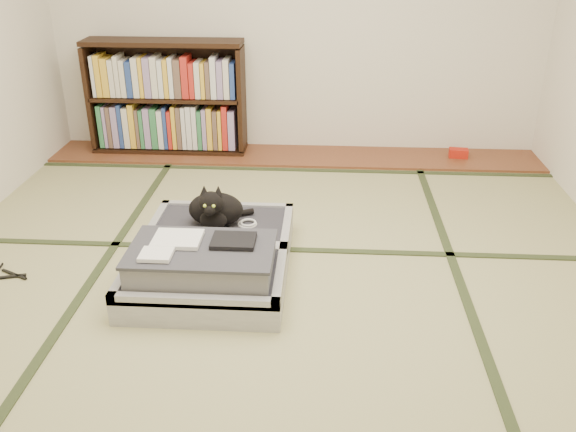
{
  "coord_description": "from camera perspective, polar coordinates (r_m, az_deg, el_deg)",
  "views": [
    {
      "loc": [
        0.25,
        -2.77,
        1.76
      ],
      "look_at": [
        0.05,
        0.35,
        0.25
      ],
      "focal_mm": 38.0,
      "sensor_mm": 36.0,
      "label": 1
    }
  ],
  "objects": [
    {
      "name": "suitcase",
      "position": [
        3.35,
        -7.2,
        -3.88
      ],
      "size": [
        0.83,
        1.1,
        0.32
      ],
      "color": "#AFAFB4",
      "rests_on": "floor"
    },
    {
      "name": "cable_coil",
      "position": [
        3.57,
        -3.8,
        -0.71
      ],
      "size": [
        0.11,
        0.11,
        0.03
      ],
      "color": "white",
      "rests_on": "suitcase"
    },
    {
      "name": "bookcase",
      "position": [
        5.18,
        -11.24,
        10.65
      ],
      "size": [
        1.27,
        0.29,
        0.92
      ],
      "color": "black",
      "rests_on": "wood_strip"
    },
    {
      "name": "cat",
      "position": [
        3.53,
        -6.83,
        0.61
      ],
      "size": [
        0.37,
        0.37,
        0.3
      ],
      "color": "black",
      "rests_on": "suitcase"
    },
    {
      "name": "tatami_borders",
      "position": [
        3.71,
        -0.63,
        -2.43
      ],
      "size": [
        4.0,
        4.5,
        0.01
      ],
      "color": "#2D381E",
      "rests_on": "ground"
    },
    {
      "name": "red_item",
      "position": [
        5.21,
        15.66,
        5.69
      ],
      "size": [
        0.16,
        0.11,
        0.07
      ],
      "primitive_type": "cube",
      "rotation": [
        0.0,
        0.0,
        -0.12
      ],
      "color": "#B21B0E",
      "rests_on": "wood_strip"
    },
    {
      "name": "wood_strip",
      "position": [
        5.09,
        0.62,
        5.65
      ],
      "size": [
        4.0,
        0.5,
        0.02
      ],
      "primitive_type": "cube",
      "color": "brown",
      "rests_on": "ground"
    },
    {
      "name": "floor",
      "position": [
        3.29,
        -1.26,
        -6.55
      ],
      "size": [
        4.5,
        4.5,
        0.0
      ],
      "primitive_type": "plane",
      "color": "tan",
      "rests_on": "ground"
    }
  ]
}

